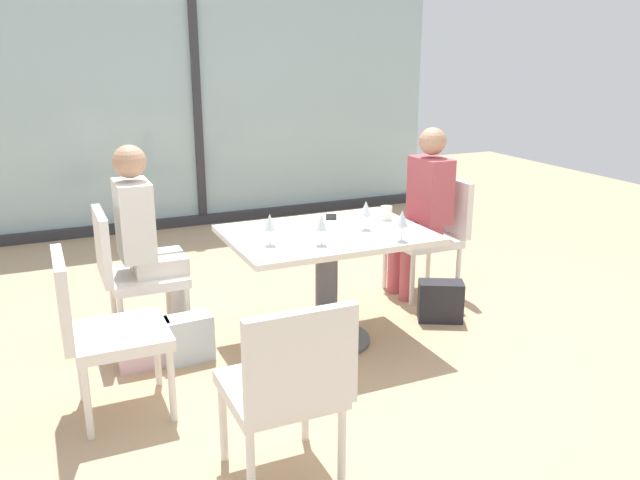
{
  "coord_description": "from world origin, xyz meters",
  "views": [
    {
      "loc": [
        -1.59,
        -3.48,
        1.81
      ],
      "look_at": [
        0.0,
        0.1,
        0.65
      ],
      "focal_mm": 36.51,
      "sensor_mm": 36.0,
      "label": 1
    }
  ],
  "objects_px": {
    "chair_side_end": "(99,325)",
    "cell_phone_on_table": "(331,217)",
    "handbag_1": "(440,301)",
    "coffee_cup": "(386,213)",
    "chair_front_left": "(288,383)",
    "chair_far_right": "(434,229)",
    "handbag_2": "(187,339)",
    "wine_glass_2": "(366,209)",
    "person_far_left": "(146,235)",
    "person_far_right": "(423,204)",
    "handbag_0": "(144,344)",
    "wine_glass_1": "(270,223)",
    "dining_table_main": "(327,261)",
    "wine_glass_3": "(402,219)",
    "wine_glass_0": "(321,223)",
    "chair_far_left": "(130,268)"
  },
  "relations": [
    {
      "from": "chair_side_end",
      "to": "chair_far_right",
      "type": "bearing_deg",
      "value": 18.18
    },
    {
      "from": "dining_table_main",
      "to": "chair_far_left",
      "type": "bearing_deg",
      "value": 156.16
    },
    {
      "from": "wine_glass_3",
      "to": "handbag_0",
      "type": "height_order",
      "value": "wine_glass_3"
    },
    {
      "from": "chair_side_end",
      "to": "wine_glass_0",
      "type": "distance_m",
      "value": 1.3
    },
    {
      "from": "cell_phone_on_table",
      "to": "handbag_0",
      "type": "height_order",
      "value": "cell_phone_on_table"
    },
    {
      "from": "chair_side_end",
      "to": "coffee_cup",
      "type": "height_order",
      "value": "chair_side_end"
    },
    {
      "from": "chair_side_end",
      "to": "handbag_0",
      "type": "relative_size",
      "value": 2.9
    },
    {
      "from": "chair_side_end",
      "to": "cell_phone_on_table",
      "type": "xyz_separation_m",
      "value": [
        1.56,
        0.64,
        0.24
      ]
    },
    {
      "from": "person_far_left",
      "to": "wine_glass_2",
      "type": "relative_size",
      "value": 6.81
    },
    {
      "from": "person_far_right",
      "to": "wine_glass_2",
      "type": "height_order",
      "value": "person_far_right"
    },
    {
      "from": "person_far_left",
      "to": "coffee_cup",
      "type": "height_order",
      "value": "person_far_left"
    },
    {
      "from": "wine_glass_0",
      "to": "handbag_2",
      "type": "height_order",
      "value": "wine_glass_0"
    },
    {
      "from": "dining_table_main",
      "to": "wine_glass_0",
      "type": "distance_m",
      "value": 0.43
    },
    {
      "from": "chair_side_end",
      "to": "person_far_left",
      "type": "relative_size",
      "value": 0.69
    },
    {
      "from": "chair_front_left",
      "to": "wine_glass_3",
      "type": "bearing_deg",
      "value": 40.03
    },
    {
      "from": "chair_far_right",
      "to": "chair_side_end",
      "type": "distance_m",
      "value": 2.64
    },
    {
      "from": "chair_side_end",
      "to": "handbag_0",
      "type": "bearing_deg",
      "value": 59.74
    },
    {
      "from": "chair_front_left",
      "to": "handbag_1",
      "type": "height_order",
      "value": "chair_front_left"
    },
    {
      "from": "wine_glass_2",
      "to": "handbag_2",
      "type": "relative_size",
      "value": 0.62
    },
    {
      "from": "wine_glass_2",
      "to": "cell_phone_on_table",
      "type": "height_order",
      "value": "wine_glass_2"
    },
    {
      "from": "chair_far_left",
      "to": "handbag_1",
      "type": "bearing_deg",
      "value": -14.5
    },
    {
      "from": "cell_phone_on_table",
      "to": "handbag_1",
      "type": "distance_m",
      "value": 0.96
    },
    {
      "from": "chair_front_left",
      "to": "wine_glass_0",
      "type": "xyz_separation_m",
      "value": [
        0.6,
        1.01,
        0.37
      ]
    },
    {
      "from": "cell_phone_on_table",
      "to": "handbag_2",
      "type": "bearing_deg",
      "value": -143.43
    },
    {
      "from": "dining_table_main",
      "to": "wine_glass_3",
      "type": "bearing_deg",
      "value": -48.92
    },
    {
      "from": "person_far_right",
      "to": "chair_front_left",
      "type": "bearing_deg",
      "value": -135.16
    },
    {
      "from": "chair_far_right",
      "to": "handbag_2",
      "type": "bearing_deg",
      "value": -168.81
    },
    {
      "from": "chair_far_left",
      "to": "handbag_2",
      "type": "height_order",
      "value": "chair_far_left"
    },
    {
      "from": "handbag_2",
      "to": "cell_phone_on_table",
      "type": "bearing_deg",
      "value": 7.27
    },
    {
      "from": "wine_glass_2",
      "to": "handbag_0",
      "type": "height_order",
      "value": "wine_glass_2"
    },
    {
      "from": "dining_table_main",
      "to": "chair_side_end",
      "type": "distance_m",
      "value": 1.43
    },
    {
      "from": "chair_side_end",
      "to": "cell_phone_on_table",
      "type": "bearing_deg",
      "value": 22.15
    },
    {
      "from": "handbag_1",
      "to": "coffee_cup",
      "type": "bearing_deg",
      "value": -170.23
    },
    {
      "from": "cell_phone_on_table",
      "to": "handbag_1",
      "type": "height_order",
      "value": "cell_phone_on_table"
    },
    {
      "from": "chair_front_left",
      "to": "wine_glass_2",
      "type": "xyz_separation_m",
      "value": [
        0.98,
        1.19,
        0.37
      ]
    },
    {
      "from": "wine_glass_2",
      "to": "wine_glass_0",
      "type": "bearing_deg",
      "value": -154.22
    },
    {
      "from": "dining_table_main",
      "to": "chair_front_left",
      "type": "xyz_separation_m",
      "value": [
        -0.75,
        -1.25,
        -0.04
      ]
    },
    {
      "from": "person_far_left",
      "to": "handbag_2",
      "type": "bearing_deg",
      "value": -71.14
    },
    {
      "from": "handbag_2",
      "to": "wine_glass_0",
      "type": "bearing_deg",
      "value": -29.27
    },
    {
      "from": "person_far_left",
      "to": "wine_glass_0",
      "type": "bearing_deg",
      "value": -40.58
    },
    {
      "from": "person_far_left",
      "to": "wine_glass_3",
      "type": "distance_m",
      "value": 1.58
    },
    {
      "from": "person_far_right",
      "to": "wine_glass_0",
      "type": "relative_size",
      "value": 6.81
    },
    {
      "from": "wine_glass_0",
      "to": "handbag_1",
      "type": "bearing_deg",
      "value": 12.87
    },
    {
      "from": "chair_side_end",
      "to": "handbag_2",
      "type": "relative_size",
      "value": 2.9
    },
    {
      "from": "wine_glass_1",
      "to": "cell_phone_on_table",
      "type": "relative_size",
      "value": 1.28
    },
    {
      "from": "dining_table_main",
      "to": "cell_phone_on_table",
      "type": "relative_size",
      "value": 8.39
    },
    {
      "from": "wine_glass_3",
      "to": "person_far_right",
      "type": "bearing_deg",
      "value": 50.89
    },
    {
      "from": "chair_far_right",
      "to": "handbag_2",
      "type": "height_order",
      "value": "chair_far_right"
    },
    {
      "from": "person_far_left",
      "to": "wine_glass_3",
      "type": "xyz_separation_m",
      "value": [
        1.32,
        -0.85,
        0.16
      ]
    },
    {
      "from": "dining_table_main",
      "to": "chair_far_left",
      "type": "height_order",
      "value": "chair_far_left"
    }
  ]
}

